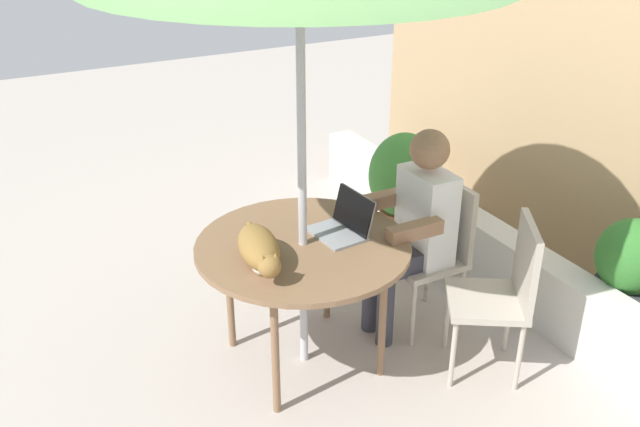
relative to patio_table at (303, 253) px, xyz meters
The scene contains 11 objects.
ground_plane 0.69m from the patio_table, ahead, with size 14.00×14.00×0.00m, color #ADA399.
fence_back 2.18m from the patio_table, 90.00° to the left, with size 4.84×0.08×1.99m, color tan.
planter_wall_low 1.51m from the patio_table, 90.00° to the left, with size 4.35×0.20×0.42m, color beige.
patio_table is the anchor object (origin of this frame).
chair_occupied 0.88m from the patio_table, 90.00° to the left, with size 0.40×0.40×0.89m.
chair_empty 1.06m from the patio_table, 58.05° to the left, with size 0.55×0.55×0.89m.
person_seated 0.71m from the patio_table, 90.00° to the left, with size 0.48×0.48×1.23m.
laptop 0.28m from the patio_table, 90.81° to the left, with size 0.32×0.28×0.21m.
cat 0.33m from the patio_table, 71.13° to the right, with size 0.64×0.26×0.17m.
potted_plant_near_fence 1.30m from the patio_table, 122.21° to the left, with size 0.47×0.47×0.93m.
potted_plant_corner 1.84m from the patio_table, 67.81° to the left, with size 0.40×0.40×0.78m.
Camera 1 is at (2.83, -1.39, 2.48)m, focal length 39.17 mm.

